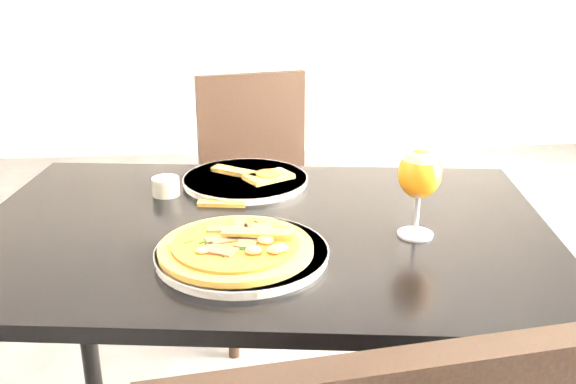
{
  "coord_description": "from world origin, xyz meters",
  "views": [
    {
      "loc": [
        -0.39,
        -1.22,
        1.28
      ],
      "look_at": [
        -0.28,
        -0.01,
        0.83
      ],
      "focal_mm": 40.0,
      "sensor_mm": 36.0,
      "label": 1
    }
  ],
  "objects": [
    {
      "name": "sauce_cup",
      "position": [
        -0.55,
        0.21,
        0.77
      ],
      "size": [
        0.06,
        0.06,
        0.04
      ],
      "color": "beige",
      "rests_on": "dining_table"
    },
    {
      "name": "beer_glass",
      "position": [
        -0.03,
        -0.07,
        0.88
      ],
      "size": [
        0.09,
        0.09,
        0.18
      ],
      "color": "#B8BBC1",
      "rests_on": "dining_table"
    },
    {
      "name": "loose_crust",
      "position": [
        -0.42,
        0.13,
        0.75
      ],
      "size": [
        0.11,
        0.04,
        0.01
      ],
      "primitive_type": "cube",
      "rotation": [
        0.0,
        0.0,
        -0.16
      ],
      "color": "olive",
      "rests_on": "dining_table"
    },
    {
      "name": "dining_table",
      "position": [
        -0.34,
        0.01,
        0.66
      ],
      "size": [
        1.3,
        0.96,
        0.75
      ],
      "rotation": [
        0.0,
        0.0,
        -0.14
      ],
      "color": "black",
      "rests_on": "ground"
    },
    {
      "name": "pizza",
      "position": [
        -0.39,
        -0.15,
        0.78
      ],
      "size": [
        0.29,
        0.29,
        0.03
      ],
      "rotation": [
        0.0,
        0.0,
        -0.49
      ],
      "color": "olive",
      "rests_on": "plate_main"
    },
    {
      "name": "chair_far",
      "position": [
        -0.29,
        0.89,
        0.49
      ],
      "size": [
        0.49,
        0.49,
        0.89
      ],
      "rotation": [
        0.0,
        0.0,
        0.21
      ],
      "color": "black",
      "rests_on": "ground"
    },
    {
      "name": "crust_scraps",
      "position": [
        -0.33,
        0.27,
        0.77
      ],
      "size": [
        0.21,
        0.15,
        0.02
      ],
      "rotation": [
        0.0,
        0.0,
        -0.19
      ],
      "color": "olive",
      "rests_on": "plate_second"
    },
    {
      "name": "plate_main",
      "position": [
        -0.38,
        -0.14,
        0.76
      ],
      "size": [
        0.36,
        0.36,
        0.02
      ],
      "primitive_type": "cylinder",
      "rotation": [
        0.0,
        0.0,
        -0.13
      ],
      "color": "white",
      "rests_on": "dining_table"
    },
    {
      "name": "plate_second",
      "position": [
        -0.36,
        0.27,
        0.76
      ],
      "size": [
        0.41,
        0.41,
        0.02
      ],
      "primitive_type": "cylinder",
      "rotation": [
        0.0,
        0.0,
        -0.54
      ],
      "color": "white",
      "rests_on": "dining_table"
    }
  ]
}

